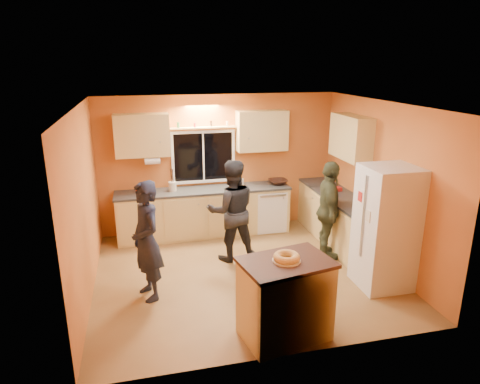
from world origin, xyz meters
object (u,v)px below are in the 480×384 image
object	(u,v)px
island	(285,299)
person_center	(232,211)
person_left	(147,241)
refrigerator	(386,228)
person_right	(329,210)

from	to	relation	value
island	person_center	bearing A→B (deg)	83.17
island	person_left	world-z (taller)	person_left
refrigerator	island	xyz separation A→B (m)	(-1.80, -0.85, -0.39)
island	person_right	bearing A→B (deg)	42.74
person_left	person_right	xyz separation A→B (m)	(2.95, 0.61, -0.02)
refrigerator	island	bearing A→B (deg)	-154.83
person_right	refrigerator	bearing A→B (deg)	-142.82
refrigerator	person_left	distance (m)	3.37
island	person_right	world-z (taller)	person_right
island	person_center	world-z (taller)	person_center
person_center	person_right	world-z (taller)	person_center
island	person_right	distance (m)	2.40
refrigerator	person_right	size ratio (longest dim) A/B	1.09
person_left	person_center	xyz separation A→B (m)	(1.38, 0.92, 0.00)
person_left	person_center	bearing A→B (deg)	104.61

